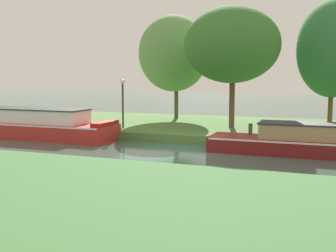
{
  "coord_description": "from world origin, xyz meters",
  "views": [
    {
      "loc": [
        5.41,
        -15.7,
        3.06
      ],
      "look_at": [
        -1.01,
        1.2,
        0.9
      ],
      "focal_mm": 43.67,
      "sensor_mm": 36.0,
      "label": 1
    }
  ],
  "objects_px": {
    "lamp_post": "(123,97)",
    "willow_tree_left": "(174,54)",
    "willow_tree_centre": "(232,45)",
    "mooring_post_near": "(312,131)",
    "red_narrowboat": "(37,125)",
    "willow_tree_right": "(333,49)",
    "mooring_post_far": "(250,130)"
  },
  "relations": [
    {
      "from": "willow_tree_centre",
      "to": "lamp_post",
      "type": "bearing_deg",
      "value": -159.87
    },
    {
      "from": "willow_tree_right",
      "to": "mooring_post_near",
      "type": "height_order",
      "value": "willow_tree_right"
    },
    {
      "from": "red_narrowboat",
      "to": "willow_tree_centre",
      "type": "relative_size",
      "value": 1.28
    },
    {
      "from": "willow_tree_left",
      "to": "lamp_post",
      "type": "xyz_separation_m",
      "value": [
        -0.92,
        -5.32,
        -2.51
      ]
    },
    {
      "from": "red_narrowboat",
      "to": "mooring_post_near",
      "type": "distance_m",
      "value": 13.24
    },
    {
      "from": "red_narrowboat",
      "to": "lamp_post",
      "type": "relative_size",
      "value": 3.15
    },
    {
      "from": "willow_tree_left",
      "to": "willow_tree_right",
      "type": "xyz_separation_m",
      "value": [
        9.31,
        -0.78,
        -0.01
      ]
    },
    {
      "from": "red_narrowboat",
      "to": "willow_tree_centre",
      "type": "xyz_separation_m",
      "value": [
        9.04,
        4.23,
        4.05
      ]
    },
    {
      "from": "red_narrowboat",
      "to": "mooring_post_near",
      "type": "height_order",
      "value": "red_narrowboat"
    },
    {
      "from": "mooring_post_near",
      "to": "willow_tree_left",
      "type": "bearing_deg",
      "value": 144.37
    },
    {
      "from": "lamp_post",
      "to": "willow_tree_right",
      "type": "bearing_deg",
      "value": 23.91
    },
    {
      "from": "mooring_post_near",
      "to": "mooring_post_far",
      "type": "height_order",
      "value": "mooring_post_near"
    },
    {
      "from": "willow_tree_left",
      "to": "mooring_post_far",
      "type": "xyz_separation_m",
      "value": [
        5.91,
        -6.1,
        -3.86
      ]
    },
    {
      "from": "willow_tree_centre",
      "to": "red_narrowboat",
      "type": "bearing_deg",
      "value": -154.93
    },
    {
      "from": "red_narrowboat",
      "to": "willow_tree_left",
      "type": "xyz_separation_m",
      "value": [
        4.64,
        7.6,
        3.89
      ]
    },
    {
      "from": "lamp_post",
      "to": "mooring_post_near",
      "type": "bearing_deg",
      "value": -4.78
    },
    {
      "from": "willow_tree_centre",
      "to": "mooring_post_near",
      "type": "relative_size",
      "value": 8.37
    },
    {
      "from": "willow_tree_right",
      "to": "mooring_post_far",
      "type": "height_order",
      "value": "willow_tree_right"
    },
    {
      "from": "willow_tree_right",
      "to": "lamp_post",
      "type": "bearing_deg",
      "value": -156.09
    },
    {
      "from": "willow_tree_right",
      "to": "mooring_post_far",
      "type": "xyz_separation_m",
      "value": [
        -3.4,
        -5.32,
        -3.85
      ]
    },
    {
      "from": "lamp_post",
      "to": "mooring_post_near",
      "type": "distance_m",
      "value": 9.55
    },
    {
      "from": "willow_tree_centre",
      "to": "mooring_post_far",
      "type": "relative_size",
      "value": 10.7
    },
    {
      "from": "willow_tree_left",
      "to": "willow_tree_right",
      "type": "relative_size",
      "value": 0.97
    },
    {
      "from": "lamp_post",
      "to": "mooring_post_far",
      "type": "bearing_deg",
      "value": -6.59
    },
    {
      "from": "red_narrowboat",
      "to": "lamp_post",
      "type": "height_order",
      "value": "lamp_post"
    },
    {
      "from": "willow_tree_right",
      "to": "lamp_post",
      "type": "distance_m",
      "value": 11.46
    },
    {
      "from": "willow_tree_left",
      "to": "red_narrowboat",
      "type": "bearing_deg",
      "value": -121.43
    },
    {
      "from": "red_narrowboat",
      "to": "mooring_post_near",
      "type": "relative_size",
      "value": 10.76
    },
    {
      "from": "willow_tree_right",
      "to": "lamp_post",
      "type": "xyz_separation_m",
      "value": [
        -10.22,
        -4.53,
        -2.51
      ]
    },
    {
      "from": "willow_tree_right",
      "to": "mooring_post_far",
      "type": "bearing_deg",
      "value": -122.55
    },
    {
      "from": "mooring_post_near",
      "to": "willow_tree_centre",
      "type": "bearing_deg",
      "value": 146.4
    },
    {
      "from": "lamp_post",
      "to": "willow_tree_left",
      "type": "bearing_deg",
      "value": 80.22
    }
  ]
}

